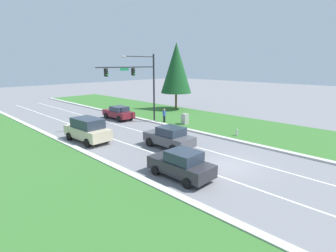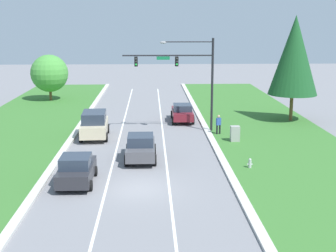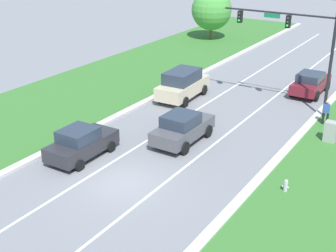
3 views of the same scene
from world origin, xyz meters
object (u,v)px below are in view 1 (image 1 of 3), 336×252
at_px(charcoal_sedan, 181,164).
at_px(utility_cabinet, 185,119).
at_px(champagne_suv, 88,130).
at_px(fire_hydrant, 237,133).
at_px(pedestrian, 164,115).
at_px(conifer_near_right_tree, 176,68).
at_px(traffic_signal_mast, 139,78).
at_px(burgundy_sedan, 119,113).
at_px(graphite_sedan, 169,137).

distance_m(charcoal_sedan, utility_cabinet, 14.38).
relative_size(champagne_suv, fire_hydrant, 7.14).
xyz_separation_m(utility_cabinet, pedestrian, (-0.96, 2.44, 0.29)).
bearing_deg(utility_cabinet, conifer_near_right_tree, 48.83).
height_order(charcoal_sedan, conifer_near_right_tree, conifer_near_right_tree).
bearing_deg(traffic_signal_mast, utility_cabinet, -46.38).
bearing_deg(pedestrian, conifer_near_right_tree, -162.39).
bearing_deg(burgundy_sedan, graphite_sedan, -105.99).
relative_size(champagne_suv, burgundy_sedan, 1.09).
distance_m(champagne_suv, conifer_near_right_tree, 19.56).
bearing_deg(champagne_suv, utility_cabinet, -12.18).
relative_size(burgundy_sedan, fire_hydrant, 6.54).
distance_m(graphite_sedan, charcoal_sedan, 5.90).
height_order(traffic_signal_mast, utility_cabinet, traffic_signal_mast).
bearing_deg(burgundy_sedan, charcoal_sedan, -112.72).
distance_m(champagne_suv, pedestrian, 10.28).
bearing_deg(pedestrian, champagne_suv, -13.67).
height_order(champagne_suv, fire_hydrant, champagne_suv).
bearing_deg(traffic_signal_mast, fire_hydrant, -72.77).
bearing_deg(fire_hydrant, pedestrian, 94.30).
bearing_deg(pedestrian, traffic_signal_mast, -43.20).
bearing_deg(utility_cabinet, graphite_sedan, -147.55).
distance_m(burgundy_sedan, pedestrian, 6.15).
xyz_separation_m(fire_hydrant, conifer_near_right_tree, (6.99, 14.60, 5.90)).
height_order(traffic_signal_mast, pedestrian, traffic_signal_mast).
height_order(utility_cabinet, fire_hydrant, utility_cabinet).
height_order(traffic_signal_mast, conifer_near_right_tree, conifer_near_right_tree).
bearing_deg(burgundy_sedan, fire_hydrant, -76.91).
distance_m(burgundy_sedan, fire_hydrant, 15.27).
xyz_separation_m(graphite_sedan, fire_hydrant, (7.07, -2.24, -0.57)).
relative_size(utility_cabinet, conifer_near_right_tree, 0.13).
distance_m(champagne_suv, charcoal_sedan, 11.17).
distance_m(fire_hydrant, conifer_near_right_tree, 17.23).
height_order(burgundy_sedan, fire_hydrant, burgundy_sedan).
bearing_deg(utility_cabinet, burgundy_sedan, 114.39).
relative_size(charcoal_sedan, pedestrian, 2.51).
distance_m(graphite_sedan, utility_cabinet, 8.69).
distance_m(graphite_sedan, burgundy_sedan, 13.17).
relative_size(charcoal_sedan, fire_hydrant, 6.06).
distance_m(utility_cabinet, pedestrian, 2.63).
bearing_deg(conifer_near_right_tree, utility_cabinet, -131.17).
distance_m(burgundy_sedan, conifer_near_right_tree, 11.67).
bearing_deg(conifer_near_right_tree, pedestrian, -145.60).
bearing_deg(champagne_suv, pedestrian, 0.44).
bearing_deg(fire_hydrant, charcoal_sedan, -167.42).
bearing_deg(burgundy_sedan, champagne_suv, -140.86).
bearing_deg(utility_cabinet, traffic_signal_mast, 133.62).
bearing_deg(graphite_sedan, utility_cabinet, 32.24).
xyz_separation_m(traffic_signal_mast, burgundy_sedan, (-0.07, 4.26, -4.44)).
distance_m(charcoal_sedan, fire_hydrant, 11.00).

